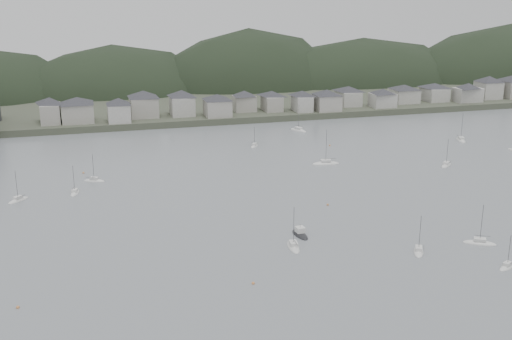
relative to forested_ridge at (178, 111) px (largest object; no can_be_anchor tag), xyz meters
name	(u,v)px	position (x,y,z in m)	size (l,w,h in m)	color
ground	(355,297)	(-4.83, -269.40, 11.28)	(900.00, 900.00, 0.00)	slate
far_shore_land	(164,85)	(-4.83, 25.60, 12.78)	(900.00, 250.00, 3.00)	#383D2D
forested_ridge	(178,111)	(0.00, 0.00, 0.00)	(851.55, 103.94, 102.57)	black
waterfront_town	(295,98)	(45.75, -86.06, 19.95)	(451.48, 28.46, 12.92)	#9A978D
moored_fleet	(273,202)	(-3.58, -208.87, 11.46)	(256.65, 178.23, 13.74)	silver
motor_launch_far	(300,234)	(-4.54, -235.10, 11.58)	(3.37, 7.77, 3.81)	black
mooring_buoys	(226,212)	(-18.91, -213.31, 11.43)	(110.31, 134.95, 0.70)	#CB7F43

